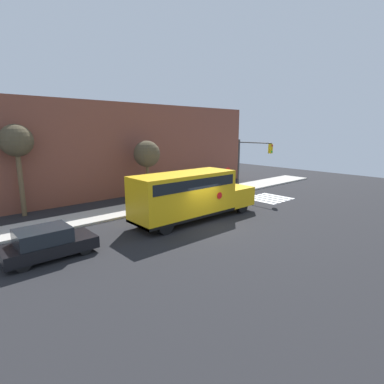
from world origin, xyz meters
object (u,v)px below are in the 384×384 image
object	(u,v)px
stop_sign	(227,176)
parked_car	(47,243)
tree_near_sidewalk	(147,154)
tree_far_sidewalk	(16,143)
traffic_light	(249,158)
school_bus	(190,194)

from	to	relation	value
stop_sign	parked_car	bearing A→B (deg)	-166.93
tree_near_sidewalk	parked_car	bearing A→B (deg)	-144.67
parked_car	tree_far_sidewalk	distance (m)	9.63
traffic_light	tree_far_sidewalk	size ratio (longest dim) A/B	0.80
school_bus	parked_car	bearing A→B (deg)	-179.89
traffic_light	tree_far_sidewalk	bearing A→B (deg)	161.21
tree_far_sidewalk	traffic_light	bearing A→B (deg)	-18.79
school_bus	tree_near_sidewalk	world-z (taller)	tree_near_sidewalk
tree_near_sidewalk	tree_far_sidewalk	size ratio (longest dim) A/B	0.80
stop_sign	traffic_light	world-z (taller)	traffic_light
tree_near_sidewalk	tree_far_sidewalk	xyz separation A→B (m)	(-9.47, 1.17, 1.21)
parked_car	tree_near_sidewalk	bearing A→B (deg)	35.33
tree_near_sidewalk	tree_far_sidewalk	world-z (taller)	tree_far_sidewalk
school_bus	tree_near_sidewalk	distance (m)	7.80
stop_sign	traffic_light	bearing A→B (deg)	-40.01
stop_sign	tree_near_sidewalk	size ratio (longest dim) A/B	0.51
stop_sign	traffic_light	distance (m)	2.59
parked_car	traffic_light	size ratio (longest dim) A/B	0.81
stop_sign	tree_far_sidewalk	distance (m)	16.88
school_bus	parked_car	world-z (taller)	school_bus
parked_car	tree_near_sidewalk	size ratio (longest dim) A/B	0.81
tree_near_sidewalk	traffic_light	bearing A→B (deg)	-30.95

